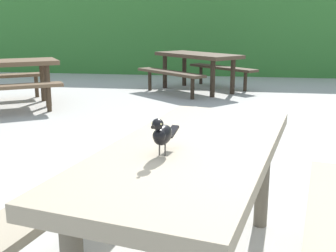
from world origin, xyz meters
TOP-DOWN VIEW (x-y plane):
  - hedge_wall at (0.00, 9.88)m, footprint 28.00×2.11m
  - picnic_table_foreground at (-0.21, 0.23)m, footprint 1.99×2.02m
  - bird_grackle at (-0.33, 0.01)m, footprint 0.10×0.28m
  - picnic_table_mid_left at (-0.72, 6.45)m, footprint 2.40×2.39m

SIDE VIEW (x-z plane):
  - picnic_table_foreground at x=-0.21m, z-range 0.19..0.93m
  - picnic_table_mid_left at x=-0.72m, z-range 0.19..0.93m
  - bird_grackle at x=-0.33m, z-range 0.75..0.94m
  - hedge_wall at x=0.00m, z-range 0.00..2.05m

